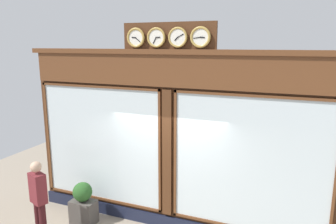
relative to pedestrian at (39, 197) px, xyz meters
The scene contains 4 objects.
shop_facade 2.89m from the pedestrian, 146.23° to the right, with size 6.66×0.42×4.37m.
pedestrian is the anchor object (origin of this frame).
planter_box 1.15m from the pedestrian, 117.11° to the right, with size 0.56×0.36×0.54m, color #4C4742.
planter_shrub 0.96m from the pedestrian, 117.11° to the right, with size 0.43×0.43×0.43m, color #285623.
Camera 1 is at (-2.40, 5.92, 3.95)m, focal length 34.36 mm.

